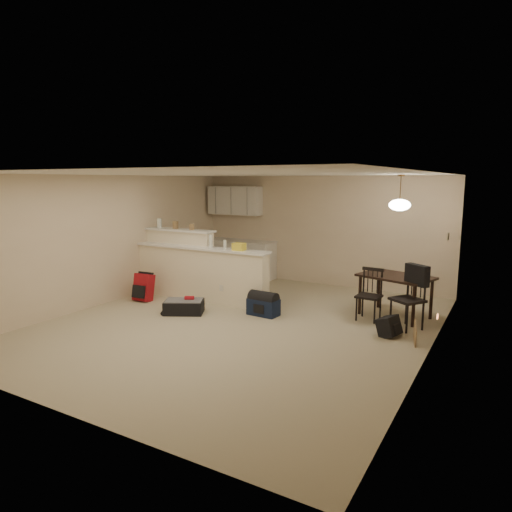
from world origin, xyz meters
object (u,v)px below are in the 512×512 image
Objects in this scene: suitcase at (184,307)px; black_daypack at (389,326)px; pendant_lamp at (400,204)px; dining_chair_far at (407,298)px; dining_table at (396,281)px; red_backpack at (144,287)px; dining_chair_near at (369,295)px; navy_duffel at (263,307)px.

black_daypack is at bearing -18.23° from suitcase.
pendant_lamp reaches higher than dining_chair_far.
dining_table reaches higher than red_backpack.
pendant_lamp is (0.00, 0.00, 1.33)m from dining_table.
dining_chair_near is (-0.34, -0.44, -0.20)m from dining_table.
black_daypack is (-0.16, -0.50, -0.36)m from dining_chair_far.
pendant_lamp reaches higher than black_daypack.
dining_chair_near is 0.88× the size of dining_chair_far.
navy_duffel is (-2.07, -1.08, -0.50)m from dining_table.
red_backpack reaches higher than black_daypack.
pendant_lamp is at bearing 43.11° from dining_table.
red_backpack reaches higher than suitcase.
red_backpack is at bearing -137.18° from dining_chair_far.
suitcase is at bearing -154.24° from dining_chair_near.
black_daypack is at bearing -64.75° from dining_table.
dining_table is 0.59m from dining_chair_near.
dining_chair_near is at bearing 9.23° from red_backpack.
red_backpack is at bearing -164.27° from dining_chair_near.
navy_duffel is at bearing -135.83° from dining_table.
dining_chair_far is at bearing -44.32° from dining_table.
pendant_lamp is 1.12× the size of navy_duffel.
dining_chair_near reaches higher than black_daypack.
pendant_lamp is 0.60× the size of dining_chair_far.
black_daypack is at bearing -48.20° from dining_chair_near.
pendant_lamp is 5.15m from red_backpack.
suitcase is 2.03× the size of black_daypack.
suitcase is 1.32m from red_backpack.
navy_duffel is 1.61× the size of black_daypack.
suitcase is 1.26× the size of navy_duffel.
dining_table is 2.49× the size of navy_duffel.
pendant_lamp is 2.14m from black_daypack.
pendant_lamp is at bearing -1.43° from suitcase.
suitcase is (-3.04, -1.25, -0.33)m from dining_chair_near.
black_daypack is at bearing -74.26° from dining_chair_far.
navy_duffel is (-2.39, -0.50, -0.36)m from dining_chair_far.
dining_table is 1.20m from black_daypack.
dining_table reaches higher than suitcase.
red_backpack is 0.98× the size of navy_duffel.
dining_chair_near is at bearing -5.61° from suitcase.
dining_table is at bearing 24.00° from black_daypack.
suitcase is (-3.39, -1.69, -0.54)m from dining_table.
dining_chair_near is 1.30× the size of suitcase.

